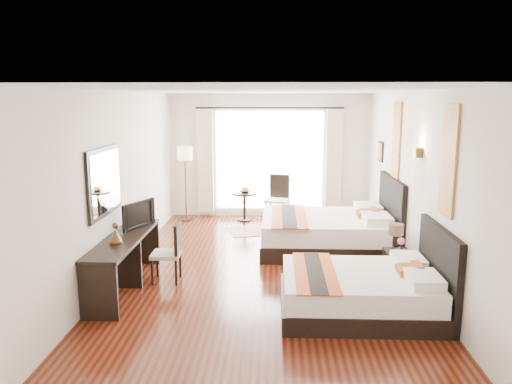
{
  "coord_description": "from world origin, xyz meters",
  "views": [
    {
      "loc": [
        0.16,
        -7.56,
        2.68
      ],
      "look_at": [
        -0.17,
        0.4,
        1.19
      ],
      "focal_mm": 35.0,
      "sensor_mm": 36.0,
      "label": 1
    }
  ],
  "objects_px": {
    "vase": "(401,246)",
    "table_lamp": "(396,231)",
    "television": "(135,214)",
    "window_chair": "(277,207)",
    "fruit_bowl": "(245,191)",
    "nightstand": "(397,266)",
    "floor_lamp": "(185,158)",
    "bed_far": "(330,231)",
    "bed_near": "(365,290)",
    "console_desk": "(125,263)",
    "desk_chair": "(168,264)",
    "side_table": "(244,207)"
  },
  "relations": [
    {
      "from": "vase",
      "to": "table_lamp",
      "type": "bearing_deg",
      "value": 98.13
    },
    {
      "from": "television",
      "to": "window_chair",
      "type": "bearing_deg",
      "value": -7.28
    },
    {
      "from": "window_chair",
      "to": "fruit_bowl",
      "type": "bearing_deg",
      "value": -77.76
    },
    {
      "from": "table_lamp",
      "to": "window_chair",
      "type": "relative_size",
      "value": 0.34
    },
    {
      "from": "nightstand",
      "to": "floor_lamp",
      "type": "distance_m",
      "value": 5.36
    },
    {
      "from": "bed_far",
      "to": "nightstand",
      "type": "relative_size",
      "value": 5.11
    },
    {
      "from": "floor_lamp",
      "to": "window_chair",
      "type": "relative_size",
      "value": 1.62
    },
    {
      "from": "television",
      "to": "nightstand",
      "type": "bearing_deg",
      "value": -66.49
    },
    {
      "from": "bed_near",
      "to": "window_chair",
      "type": "height_order",
      "value": "bed_near"
    },
    {
      "from": "table_lamp",
      "to": "television",
      "type": "bearing_deg",
      "value": -179.98
    },
    {
      "from": "fruit_bowl",
      "to": "vase",
      "type": "bearing_deg",
      "value": -56.31
    },
    {
      "from": "nightstand",
      "to": "fruit_bowl",
      "type": "height_order",
      "value": "fruit_bowl"
    },
    {
      "from": "fruit_bowl",
      "to": "console_desk",
      "type": "bearing_deg",
      "value": -109.63
    },
    {
      "from": "table_lamp",
      "to": "vase",
      "type": "relative_size",
      "value": 2.36
    },
    {
      "from": "television",
      "to": "fruit_bowl",
      "type": "distance_m",
      "value": 3.85
    },
    {
      "from": "desk_chair",
      "to": "side_table",
      "type": "bearing_deg",
      "value": -104.14
    },
    {
      "from": "table_lamp",
      "to": "desk_chair",
      "type": "height_order",
      "value": "desk_chair"
    },
    {
      "from": "nightstand",
      "to": "side_table",
      "type": "bearing_deg",
      "value": 124.99
    },
    {
      "from": "bed_far",
      "to": "window_chair",
      "type": "xyz_separation_m",
      "value": [
        -0.94,
        2.09,
        -0.03
      ]
    },
    {
      "from": "table_lamp",
      "to": "console_desk",
      "type": "xyz_separation_m",
      "value": [
        -3.94,
        -0.55,
        -0.36
      ]
    },
    {
      "from": "bed_far",
      "to": "side_table",
      "type": "xyz_separation_m",
      "value": [
        -1.68,
        2.13,
        -0.03
      ]
    },
    {
      "from": "window_chair",
      "to": "nightstand",
      "type": "bearing_deg",
      "value": 41.9
    },
    {
      "from": "bed_far",
      "to": "floor_lamp",
      "type": "distance_m",
      "value": 3.78
    },
    {
      "from": "table_lamp",
      "to": "fruit_bowl",
      "type": "bearing_deg",
      "value": 124.91
    },
    {
      "from": "table_lamp",
      "to": "fruit_bowl",
      "type": "distance_m",
      "value": 4.33
    },
    {
      "from": "bed_near",
      "to": "television",
      "type": "distance_m",
      "value": 3.56
    },
    {
      "from": "table_lamp",
      "to": "television",
      "type": "relative_size",
      "value": 0.49
    },
    {
      "from": "side_table",
      "to": "vase",
      "type": "bearing_deg",
      "value": -56.17
    },
    {
      "from": "floor_lamp",
      "to": "side_table",
      "type": "xyz_separation_m",
      "value": [
        1.3,
        0.05,
        -1.08
      ]
    },
    {
      "from": "vase",
      "to": "console_desk",
      "type": "bearing_deg",
      "value": -175.13
    },
    {
      "from": "bed_near",
      "to": "desk_chair",
      "type": "height_order",
      "value": "bed_near"
    },
    {
      "from": "console_desk",
      "to": "side_table",
      "type": "bearing_deg",
      "value": 70.58
    },
    {
      "from": "bed_far",
      "to": "console_desk",
      "type": "relative_size",
      "value": 1.07
    },
    {
      "from": "table_lamp",
      "to": "side_table",
      "type": "xyz_separation_m",
      "value": [
        -2.5,
        3.56,
        -0.42
      ]
    },
    {
      "from": "bed_far",
      "to": "window_chair",
      "type": "distance_m",
      "value": 2.29
    },
    {
      "from": "fruit_bowl",
      "to": "window_chair",
      "type": "relative_size",
      "value": 0.22
    },
    {
      "from": "bed_near",
      "to": "bed_far",
      "type": "xyz_separation_m",
      "value": [
        -0.17,
        2.66,
        0.05
      ]
    },
    {
      "from": "television",
      "to": "vase",
      "type": "bearing_deg",
      "value": -68.75
    },
    {
      "from": "table_lamp",
      "to": "console_desk",
      "type": "relative_size",
      "value": 0.16
    },
    {
      "from": "desk_chair",
      "to": "bed_near",
      "type": "bearing_deg",
      "value": 159.49
    },
    {
      "from": "console_desk",
      "to": "vase",
      "type": "bearing_deg",
      "value": 4.87
    },
    {
      "from": "side_table",
      "to": "table_lamp",
      "type": "bearing_deg",
      "value": -54.94
    },
    {
      "from": "bed_far",
      "to": "fruit_bowl",
      "type": "height_order",
      "value": "bed_far"
    },
    {
      "from": "table_lamp",
      "to": "window_chair",
      "type": "bearing_deg",
      "value": 116.61
    },
    {
      "from": "bed_far",
      "to": "television",
      "type": "distance_m",
      "value": 3.47
    },
    {
      "from": "window_chair",
      "to": "side_table",
      "type": "bearing_deg",
      "value": -77.92
    },
    {
      "from": "console_desk",
      "to": "desk_chair",
      "type": "xyz_separation_m",
      "value": [
        0.55,
        0.29,
        -0.11
      ]
    },
    {
      "from": "vase",
      "to": "television",
      "type": "height_order",
      "value": "television"
    },
    {
      "from": "bed_near",
      "to": "fruit_bowl",
      "type": "relative_size",
      "value": 8.91
    },
    {
      "from": "bed_near",
      "to": "nightstand",
      "type": "bearing_deg",
      "value": 59.93
    }
  ]
}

